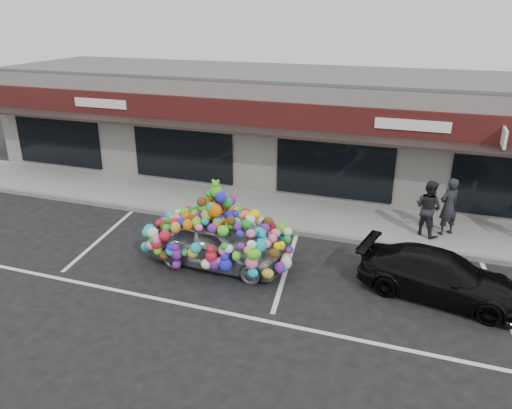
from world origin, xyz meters
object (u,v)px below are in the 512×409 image
(pedestrian_a, at_px, (449,207))
(pedestrian_b, at_px, (428,208))
(toy_car, at_px, (218,238))
(black_sedan, at_px, (440,276))

(pedestrian_a, bearing_deg, pedestrian_b, -15.79)
(pedestrian_a, height_order, pedestrian_b, pedestrian_a)
(toy_car, distance_m, pedestrian_a, 7.13)
(toy_car, height_order, pedestrian_b, toy_car)
(black_sedan, bearing_deg, pedestrian_a, 8.51)
(pedestrian_a, xyz_separation_m, pedestrian_b, (-0.58, -0.26, -0.03))
(black_sedan, bearing_deg, toy_car, 103.69)
(toy_car, distance_m, pedestrian_b, 6.50)
(pedestrian_b, bearing_deg, black_sedan, 130.66)
(toy_car, distance_m, black_sedan, 5.82)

